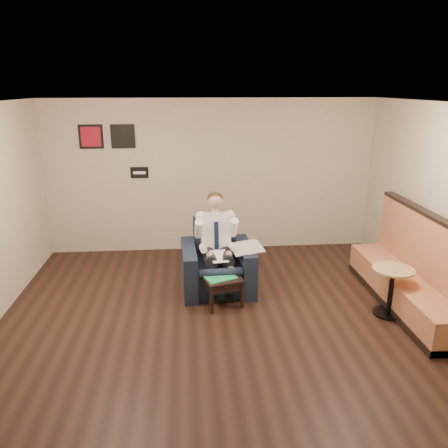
{
  "coord_description": "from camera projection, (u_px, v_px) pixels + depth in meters",
  "views": [
    {
      "loc": [
        -0.44,
        -4.92,
        3.0
      ],
      "look_at": [
        0.08,
        1.2,
        1.05
      ],
      "focal_mm": 35.0,
      "sensor_mm": 36.0,
      "label": 1
    }
  ],
  "objects": [
    {
      "name": "ground",
      "position": [
        225.0,
        330.0,
        5.61
      ],
      "size": [
        6.0,
        6.0,
        0.0
      ],
      "primitive_type": "plane",
      "color": "black",
      "rests_on": "ground"
    },
    {
      "name": "wall_back",
      "position": [
        211.0,
        177.0,
        8.04
      ],
      "size": [
        6.0,
        0.02,
        2.8
      ],
      "primitive_type": "cube",
      "color": "beige",
      "rests_on": "ground"
    },
    {
      "name": "wall_front",
      "position": [
        275.0,
        398.0,
        2.34
      ],
      "size": [
        6.0,
        0.02,
        2.8
      ],
      "primitive_type": "cube",
      "color": "beige",
      "rests_on": "ground"
    },
    {
      "name": "ceiling",
      "position": [
        226.0,
        105.0,
        4.76
      ],
      "size": [
        6.0,
        6.0,
        0.02
      ],
      "primitive_type": "cube",
      "color": "white",
      "rests_on": "wall_back"
    },
    {
      "name": "seating_sign",
      "position": [
        139.0,
        173.0,
        7.89
      ],
      "size": [
        0.32,
        0.02,
        0.2
      ],
      "primitive_type": "cube",
      "color": "black",
      "rests_on": "wall_back"
    },
    {
      "name": "art_print_left",
      "position": [
        91.0,
        137.0,
        7.63
      ],
      "size": [
        0.42,
        0.03,
        0.42
      ],
      "primitive_type": "cube",
      "color": "#A41424",
      "rests_on": "wall_back"
    },
    {
      "name": "art_print_right",
      "position": [
        123.0,
        136.0,
        7.67
      ],
      "size": [
        0.42,
        0.03,
        0.42
      ],
      "primitive_type": "cube",
      "color": "black",
      "rests_on": "wall_back"
    },
    {
      "name": "armchair",
      "position": [
        217.0,
        258.0,
        6.62
      ],
      "size": [
        1.1,
        1.1,
        1.02
      ],
      "primitive_type": "cube",
      "rotation": [
        0.0,
        0.0,
        0.05
      ],
      "color": "black",
      "rests_on": "ground"
    },
    {
      "name": "seated_man",
      "position": [
        218.0,
        249.0,
        6.43
      ],
      "size": [
        0.71,
        1.03,
        1.4
      ],
      "primitive_type": null,
      "rotation": [
        0.0,
        0.0,
        0.05
      ],
      "color": "white",
      "rests_on": "armchair"
    },
    {
      "name": "lap_papers",
      "position": [
        219.0,
        256.0,
        6.35
      ],
      "size": [
        0.27,
        0.36,
        0.01
      ],
      "primitive_type": "cube",
      "rotation": [
        0.0,
        0.0,
        0.11
      ],
      "color": "white",
      "rests_on": "seated_man"
    },
    {
      "name": "newspaper",
      "position": [
        247.0,
        247.0,
        6.51
      ],
      "size": [
        0.5,
        0.6,
        0.01
      ],
      "primitive_type": "cube",
      "rotation": [
        0.0,
        0.0,
        0.1
      ],
      "color": "silver",
      "rests_on": "armchair"
    },
    {
      "name": "side_table",
      "position": [
        222.0,
        290.0,
        6.24
      ],
      "size": [
        0.63,
        0.63,
        0.42
      ],
      "primitive_type": "cube",
      "rotation": [
        0.0,
        0.0,
        0.27
      ],
      "color": "black",
      "rests_on": "ground"
    },
    {
      "name": "green_folder",
      "position": [
        220.0,
        277.0,
        6.15
      ],
      "size": [
        0.5,
        0.44,
        0.01
      ],
      "primitive_type": "cube",
      "rotation": [
        0.0,
        0.0,
        0.41
      ],
      "color": "#26C26C",
      "rests_on": "side_table"
    },
    {
      "name": "coffee_mug",
      "position": [
        230.0,
        269.0,
        6.32
      ],
      "size": [
        0.09,
        0.09,
        0.09
      ],
      "primitive_type": "cylinder",
      "rotation": [
        0.0,
        0.0,
        0.27
      ],
      "color": "white",
      "rests_on": "side_table"
    },
    {
      "name": "smartphone",
      "position": [
        221.0,
        272.0,
        6.32
      ],
      "size": [
        0.14,
        0.08,
        0.01
      ],
      "primitive_type": "cube",
      "rotation": [
        0.0,
        0.0,
        0.09
      ],
      "color": "black",
      "rests_on": "side_table"
    },
    {
      "name": "banquette",
      "position": [
        408.0,
        261.0,
        6.07
      ],
      "size": [
        0.62,
        2.6,
        1.33
      ],
      "primitive_type": "cube",
      "color": "#B36A45",
      "rests_on": "ground"
    },
    {
      "name": "cafe_table",
      "position": [
        391.0,
        292.0,
        5.9
      ],
      "size": [
        0.72,
        0.72,
        0.68
      ],
      "primitive_type": "cylinder",
      "rotation": [
        0.0,
        0.0,
        0.42
      ],
      "color": "tan",
      "rests_on": "ground"
    }
  ]
}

